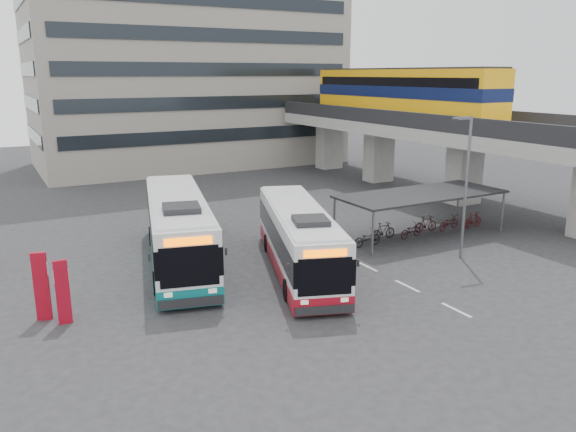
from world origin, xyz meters
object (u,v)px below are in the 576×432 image
pedestrian (179,270)px  lamp_post (465,179)px  bus_main (299,240)px  bus_teal (178,230)px

pedestrian → lamp_post: bearing=-80.9°
bus_main → pedestrian: bearing=-164.8°
lamp_post → bus_main: bearing=169.0°
bus_main → bus_teal: bearing=160.5°
pedestrian → lamp_post: lamp_post is taller
pedestrian → lamp_post: (14.00, -2.78, 3.26)m
bus_main → lamp_post: bearing=3.6°
bus_main → bus_teal: size_ratio=0.90×
pedestrian → lamp_post: size_ratio=0.24×
bus_teal → pedestrian: 3.64m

